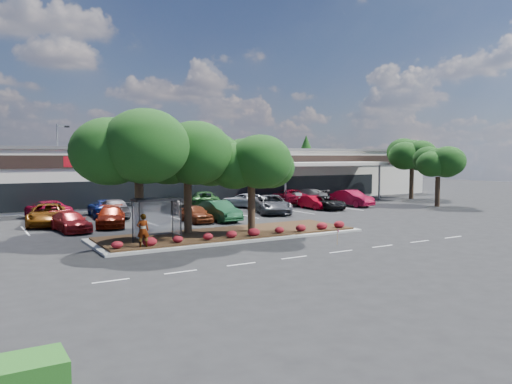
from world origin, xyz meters
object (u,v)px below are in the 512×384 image
car_1 (48,215)px  car_0 (70,222)px  light_pole (59,172)px  survey_stake (338,235)px

car_1 → car_0: bearing=-64.6°
light_pole → survey_stake: size_ratio=9.00×
survey_stake → car_1: car_1 is taller
car_0 → car_1: size_ratio=0.80×
car_0 → survey_stake: bearing=-54.3°
survey_stake → light_pole: bearing=109.6°
light_pole → car_0: bearing=-97.1°
light_pole → car_0: 16.81m
survey_stake → car_0: car_0 is taller
survey_stake → car_0: (-12.80, 13.82, 0.07)m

